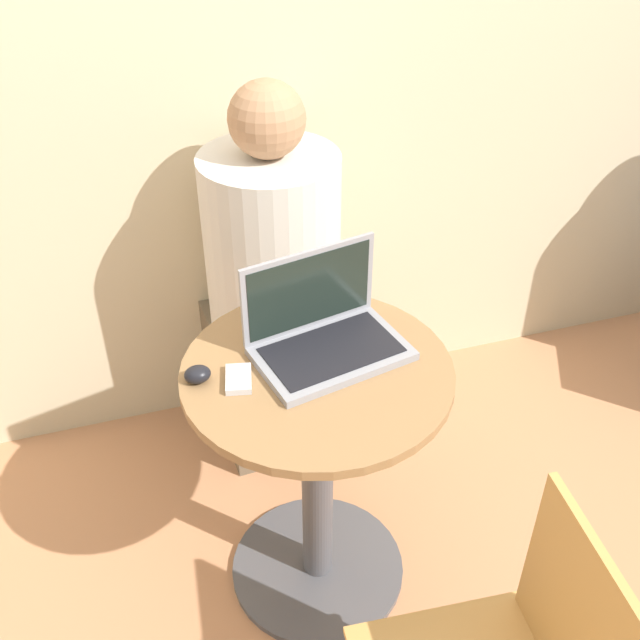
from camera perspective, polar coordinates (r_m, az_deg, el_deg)
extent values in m
plane|color=tan|center=(2.31, -0.18, -18.42)|extent=(12.00, 12.00, 0.00)
cube|color=beige|center=(2.23, -7.08, 20.80)|extent=(7.00, 0.05, 2.60)
cylinder|color=#4C4C51|center=(2.30, -0.18, -18.28)|extent=(0.50, 0.50, 0.02)
cylinder|color=#4C4C51|center=(2.01, -0.20, -12.15)|extent=(0.08, 0.08, 0.72)
cylinder|color=olive|center=(1.75, -0.22, -4.03)|extent=(0.64, 0.64, 0.02)
cube|color=gray|center=(1.77, 0.89, -2.57)|extent=(0.39, 0.29, 0.02)
cube|color=black|center=(1.76, 0.89, -2.28)|extent=(0.34, 0.24, 0.00)
cube|color=gray|center=(1.78, -0.85, 2.33)|extent=(0.35, 0.08, 0.21)
cube|color=black|center=(1.77, -0.76, 2.24)|extent=(0.32, 0.07, 0.19)
cube|color=silver|center=(1.71, -6.23, -4.49)|extent=(0.08, 0.10, 0.02)
ellipsoid|color=black|center=(1.72, -9.32, -4.11)|extent=(0.06, 0.05, 0.04)
cube|color=tan|center=(1.55, 19.13, -20.86)|extent=(0.05, 0.37, 0.40)
cube|color=brown|center=(2.62, -4.16, -3.13)|extent=(0.42, 0.58, 0.45)
cylinder|color=beige|center=(2.21, -3.64, 5.24)|extent=(0.40, 0.40, 0.60)
sphere|color=#A87A56|center=(2.03, -4.08, 15.02)|extent=(0.21, 0.21, 0.21)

